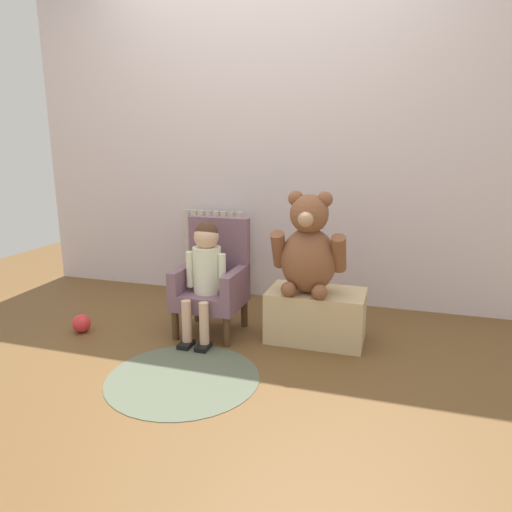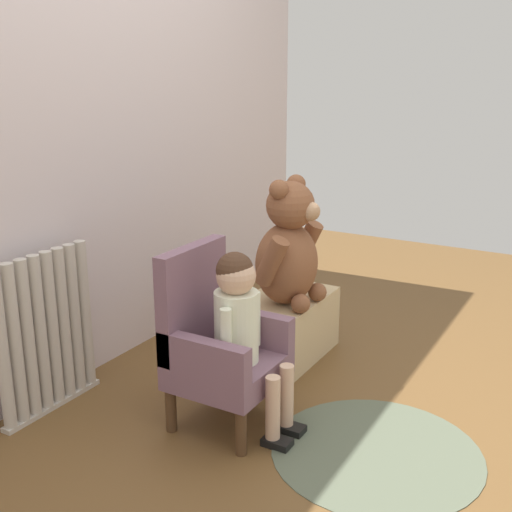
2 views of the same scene
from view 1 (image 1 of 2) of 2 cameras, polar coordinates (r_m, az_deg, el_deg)
name	(u,v)px [view 1 (image 1 of 2)]	position (r m, az deg, el deg)	size (l,w,h in m)	color
ground_plane	(201,364)	(2.55, -6.86, -13.23)	(6.00, 6.00, 0.00)	brown
back_wall	(266,139)	(3.45, 1.27, 14.43)	(3.80, 0.05, 2.40)	silver
radiator	(214,254)	(3.55, -5.32, 0.23)	(0.50, 0.05, 0.67)	beige
child_armchair	(213,280)	(2.87, -5.36, -3.03)	(0.40, 0.38, 0.71)	#785667
child_figure	(206,264)	(2.73, -6.33, -0.99)	(0.25, 0.35, 0.71)	silver
low_bench	(316,315)	(2.79, 7.51, -7.36)	(0.57, 0.34, 0.31)	#CDB282
large_teddy_bear	(309,249)	(2.64, 6.59, 0.86)	(0.43, 0.30, 0.59)	brown
floor_rug	(183,377)	(2.42, -9.09, -14.76)	(0.78, 0.78, 0.01)	#545C49
toy_ball	(82,323)	(3.11, -20.97, -7.87)	(0.11, 0.11, 0.11)	red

